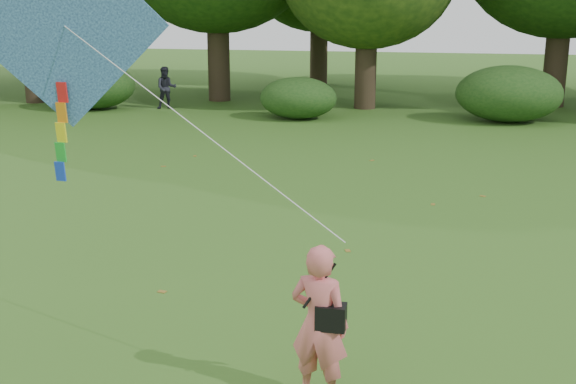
# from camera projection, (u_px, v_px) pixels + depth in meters

# --- Properties ---
(ground) EXTENTS (100.00, 100.00, 0.00)m
(ground) POSITION_uv_depth(u_px,v_px,m) (361.00, 376.00, 7.91)
(ground) COLOR #265114
(ground) RESTS_ON ground
(man_kite_flyer) EXTENTS (0.69, 0.53, 1.68)m
(man_kite_flyer) POSITION_uv_depth(u_px,v_px,m) (319.00, 324.00, 7.25)
(man_kite_flyer) COLOR #DA6767
(man_kite_flyer) RESTS_ON ground
(bystander_left) EXTENTS (0.94, 0.85, 1.57)m
(bystander_left) POSITION_uv_depth(u_px,v_px,m) (166.00, 88.00, 26.82)
(bystander_left) COLOR #22222D
(bystander_left) RESTS_ON ground
(crossbody_bag) EXTENTS (0.43, 0.20, 0.69)m
(crossbody_bag) POSITION_uv_depth(u_px,v_px,m) (331.00, 316.00, 7.17)
(crossbody_bag) COLOR black
(crossbody_bag) RESTS_ON ground
(flying_kite) EXTENTS (5.06, 2.19, 3.30)m
(flying_kite) POSITION_uv_depth(u_px,v_px,m) (64.00, 29.00, 8.92)
(flying_kite) COLOR #274EAA
(flying_kite) RESTS_ON ground
(shrub_band) EXTENTS (39.15, 3.22, 1.88)m
(shrub_band) POSITION_uv_depth(u_px,v_px,m) (396.00, 94.00, 24.47)
(shrub_band) COLOR #264919
(shrub_band) RESTS_ON ground
(fallen_leaves) EXTENTS (11.99, 11.25, 0.01)m
(fallen_leaves) POSITION_uv_depth(u_px,v_px,m) (414.00, 211.00, 14.03)
(fallen_leaves) COLOR olive
(fallen_leaves) RESTS_ON ground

